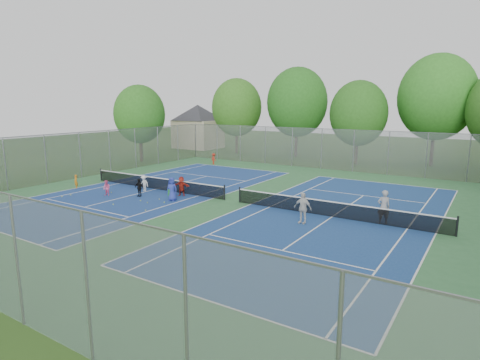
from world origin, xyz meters
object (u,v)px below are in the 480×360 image
object	(u,v)px
net_right	(332,210)
ball_crate	(143,184)
ball_hopper	(170,193)
instructor	(384,207)
net_left	(156,184)

from	to	relation	value
net_right	ball_crate	world-z (taller)	net_right
ball_hopper	instructor	distance (m)	14.40
net_right	instructor	size ratio (longest dim) A/B	6.78
instructor	net_left	bearing A→B (deg)	-30.73
ball_crate	ball_hopper	bearing A→B (deg)	-19.37
ball_crate	instructor	bearing A→B (deg)	-0.54
net_left	instructor	xyz separation A→B (m)	(16.78, 0.24, 0.49)
net_left	instructor	distance (m)	16.79
net_left	ball_crate	bearing A→B (deg)	166.88
ball_crate	ball_hopper	world-z (taller)	ball_hopper
ball_crate	ball_hopper	xyz separation A→B (m)	(4.24, -1.49, 0.10)
net_right	instructor	world-z (taller)	instructor
ball_hopper	instructor	bearing A→B (deg)	5.25
net_left	net_right	bearing A→B (deg)	0.00
ball_hopper	net_left	bearing A→B (deg)	156.36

